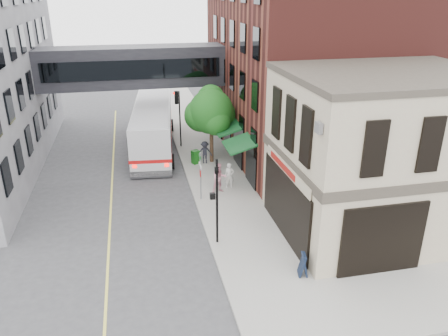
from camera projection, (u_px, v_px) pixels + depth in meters
name	position (u px, v px, depth m)	size (l,w,h in m)	color
ground	(217.00, 268.00, 20.32)	(120.00, 120.00, 0.00)	#38383A
sidewalk_main	(207.00, 158.00, 33.34)	(4.00, 60.00, 0.15)	gray
corner_building	(381.00, 154.00, 22.29)	(10.19, 8.12, 8.45)	tan
brick_building	(306.00, 60.00, 33.17)	(13.76, 18.00, 14.00)	#4C1C17
skyway_bridge	(132.00, 67.00, 33.52)	(14.00, 3.18, 3.00)	black
traffic_signal_near	(216.00, 191.00, 21.07)	(0.44, 0.22, 4.60)	black
traffic_signal_far	(178.00, 108.00, 34.46)	(0.53, 0.28, 4.50)	black
street_sign_pole	(200.00, 172.00, 25.99)	(0.08, 0.75, 3.00)	gray
street_tree	(211.00, 111.00, 31.21)	(3.80, 3.20, 5.60)	#382619
lane_marking	(112.00, 189.00, 28.38)	(0.12, 40.00, 0.01)	#D8CC4C
bus	(153.00, 125.00, 34.94)	(4.16, 13.21, 3.49)	silver
pedestrian_a	(229.00, 175.00, 27.92)	(0.60, 0.39, 1.65)	silver
pedestrian_b	(219.00, 178.00, 27.22)	(0.93, 0.72, 1.91)	pink
pedestrian_c	(205.00, 152.00, 31.84)	(1.08, 0.62, 1.67)	black
newspaper_box	(196.00, 157.00, 31.88)	(0.50, 0.45, 1.01)	#135614
sandwich_board	(303.00, 265.00, 19.42)	(0.38, 0.59, 1.05)	black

